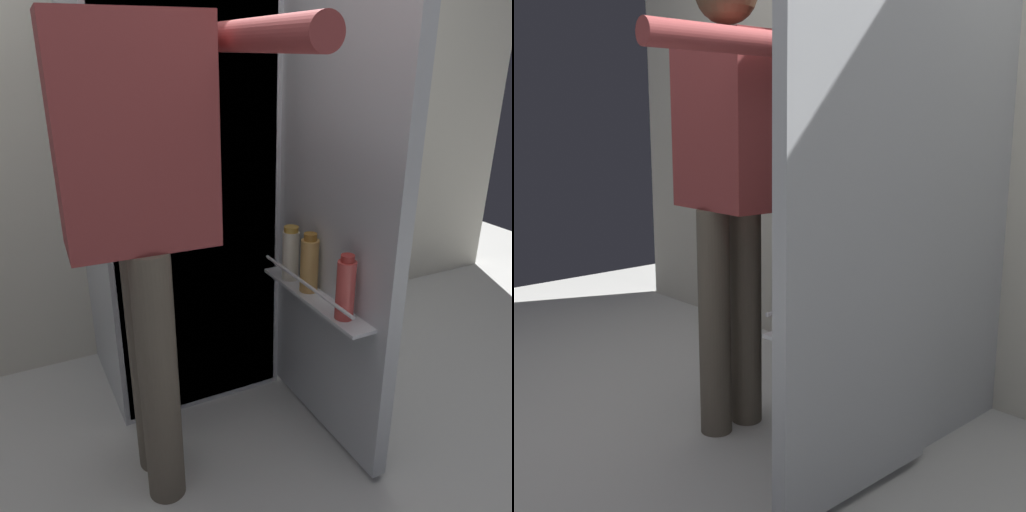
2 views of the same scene
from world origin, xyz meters
TOP-DOWN VIEW (x-y plane):
  - ground_plane at (0.00, 0.00)m, footprint 6.01×6.01m
  - kitchen_wall at (0.00, 0.88)m, footprint 4.40×0.10m
  - refrigerator at (0.03, 0.48)m, footprint 0.73×1.25m
  - person at (-0.27, -0.06)m, footprint 0.54×0.75m

SIDE VIEW (x-z plane):
  - ground_plane at x=0.00m, z-range 0.00..0.00m
  - refrigerator at x=0.03m, z-range 0.00..1.73m
  - person at x=-0.27m, z-range 0.17..1.89m
  - kitchen_wall at x=0.00m, z-range 0.00..2.46m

